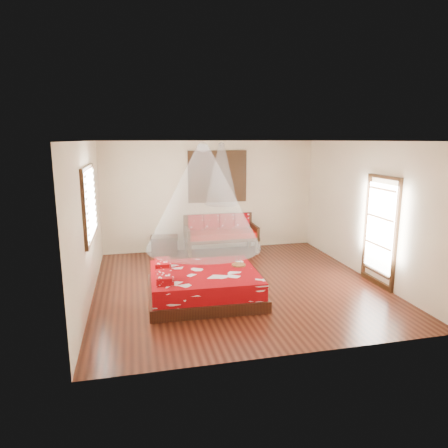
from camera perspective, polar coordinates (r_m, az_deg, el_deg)
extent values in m
cube|color=black|center=(8.06, 1.86, -8.64)|extent=(5.50, 5.50, 0.02)
cube|color=silver|center=(7.54, 2.00, 11.84)|extent=(5.50, 5.50, 0.02)
cube|color=beige|center=(7.48, -18.99, 0.32)|extent=(0.02, 5.50, 2.80)
cube|color=beige|center=(8.78, 19.63, 1.93)|extent=(0.02, 5.50, 2.80)
cube|color=beige|center=(10.33, -1.98, 4.03)|extent=(5.50, 0.02, 2.80)
cube|color=beige|center=(5.13, 9.82, -4.35)|extent=(5.50, 0.02, 2.80)
cube|color=black|center=(7.38, -2.82, -9.71)|extent=(2.04, 1.86, 0.20)
cube|color=#8F040A|center=(7.29, -2.84, -7.89)|extent=(1.94, 1.76, 0.30)
cube|color=#8F040A|center=(6.81, -8.49, -7.56)|extent=(0.30, 0.53, 0.13)
cube|color=#8F040A|center=(7.52, -8.76, -5.66)|extent=(0.30, 0.53, 0.13)
cube|color=black|center=(9.69, -4.89, -3.73)|extent=(0.08, 0.08, 0.42)
cube|color=black|center=(10.06, 4.74, -3.15)|extent=(0.08, 0.08, 0.42)
cube|color=black|center=(10.35, -5.42, -2.73)|extent=(0.08, 0.08, 0.42)
cube|color=black|center=(10.69, 3.63, -2.22)|extent=(0.08, 0.08, 0.42)
cube|color=black|center=(10.12, -0.42, -2.02)|extent=(1.82, 0.81, 0.08)
cube|color=#8B0E05|center=(10.09, -0.42, -1.41)|extent=(1.76, 0.75, 0.14)
cube|color=black|center=(10.40, -0.85, 0.01)|extent=(1.82, 0.06, 0.55)
cube|color=black|center=(9.94, -5.31, -1.38)|extent=(0.06, 0.81, 0.30)
cube|color=black|center=(10.30, 4.30, -0.89)|extent=(0.06, 0.81, 0.30)
cube|color=#8F040A|center=(10.16, -4.05, 0.16)|extent=(0.38, 0.20, 0.40)
cube|color=#8F040A|center=(10.23, -1.82, 0.27)|extent=(0.38, 0.20, 0.40)
cube|color=#8F040A|center=(10.31, 0.38, 0.37)|extent=(0.38, 0.20, 0.40)
cube|color=#8F040A|center=(10.41, 2.54, 0.47)|extent=(0.38, 0.20, 0.40)
cube|color=black|center=(10.11, -8.49, -3.17)|extent=(0.67, 0.51, 0.42)
cube|color=black|center=(10.05, -8.53, -1.88)|extent=(0.72, 0.55, 0.05)
cube|color=black|center=(10.27, -0.94, 6.80)|extent=(1.52, 0.06, 1.32)
cube|color=black|center=(10.26, -0.93, 6.79)|extent=(1.35, 0.04, 1.10)
cube|color=black|center=(7.62, -18.70, 2.84)|extent=(0.08, 1.74, 1.34)
cube|color=white|center=(7.61, -18.40, 2.85)|extent=(0.04, 1.54, 1.10)
cube|color=black|center=(8.34, 21.41, -1.17)|extent=(0.08, 1.02, 2.16)
cube|color=white|center=(8.31, 21.35, -0.50)|extent=(0.03, 0.82, 1.70)
cylinder|color=brown|center=(7.55, 2.11, -5.86)|extent=(0.26, 0.26, 0.03)
cone|color=white|center=(6.93, -2.97, 3.86)|extent=(2.04, 2.04, 1.80)
cone|color=white|center=(9.81, -0.37, 7.14)|extent=(0.82, 0.82, 1.50)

